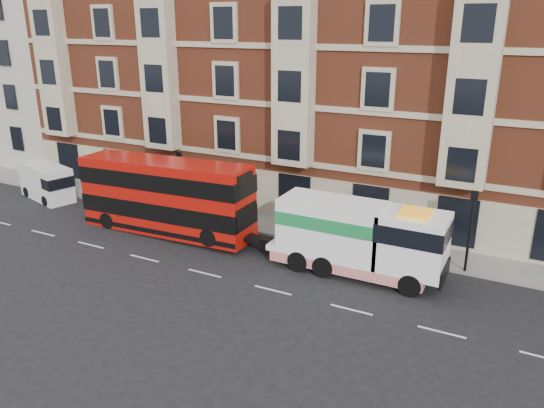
{
  "coord_description": "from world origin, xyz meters",
  "views": [
    {
      "loc": [
        14.52,
        -20.44,
        12.38
      ],
      "look_at": [
        1.88,
        4.0,
        2.89
      ],
      "focal_mm": 35.0,
      "sensor_mm": 36.0,
      "label": 1
    }
  ],
  "objects_px": {
    "double_decker_bus": "(166,195)",
    "pedestrian": "(112,188)",
    "tow_truck": "(356,237)",
    "box_van": "(47,182)"
  },
  "relations": [
    {
      "from": "tow_truck",
      "to": "box_van",
      "type": "xyz_separation_m",
      "value": [
        -24.13,
        1.35,
        -0.76
      ]
    },
    {
      "from": "double_decker_bus",
      "to": "pedestrian",
      "type": "xyz_separation_m",
      "value": [
        -7.44,
        3.16,
        -1.44
      ]
    },
    {
      "from": "double_decker_bus",
      "to": "pedestrian",
      "type": "height_order",
      "value": "double_decker_bus"
    },
    {
      "from": "tow_truck",
      "to": "double_decker_bus",
      "type": "bearing_deg",
      "value": -180.0
    },
    {
      "from": "box_van",
      "to": "pedestrian",
      "type": "xyz_separation_m",
      "value": [
        4.63,
        1.81,
        -0.25
      ]
    },
    {
      "from": "double_decker_bus",
      "to": "box_van",
      "type": "xyz_separation_m",
      "value": [
        -12.07,
        1.35,
        -1.19
      ]
    },
    {
      "from": "pedestrian",
      "to": "double_decker_bus",
      "type": "bearing_deg",
      "value": 19.44
    },
    {
      "from": "double_decker_bus",
      "to": "box_van",
      "type": "bearing_deg",
      "value": 173.6
    },
    {
      "from": "double_decker_bus",
      "to": "tow_truck",
      "type": "distance_m",
      "value": 12.07
    },
    {
      "from": "double_decker_bus",
      "to": "tow_truck",
      "type": "bearing_deg",
      "value": 0.0
    }
  ]
}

